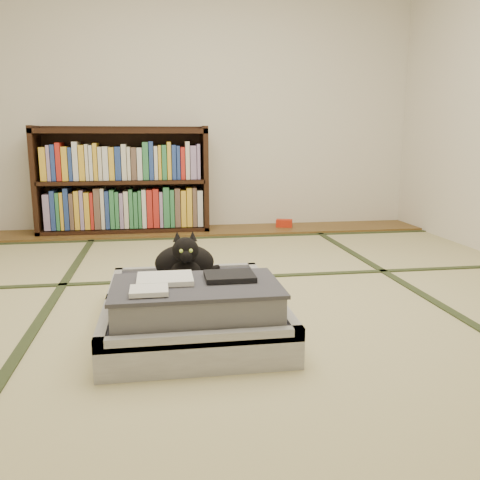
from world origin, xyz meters
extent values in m
plane|color=tan|center=(0.00, 0.00, 0.00)|extent=(4.50, 4.50, 0.00)
cube|color=brown|center=(0.00, 2.00, 0.01)|extent=(4.00, 0.50, 0.02)
cube|color=red|center=(0.74, 2.03, 0.06)|extent=(0.17, 0.13, 0.07)
plane|color=silver|center=(0.00, 2.25, 1.20)|extent=(4.00, 0.00, 4.00)
cube|color=#2D381E|center=(-1.00, 0.00, 0.00)|extent=(0.05, 4.50, 0.01)
cube|color=#2D381E|center=(1.00, 0.00, 0.00)|extent=(0.05, 4.50, 0.01)
cube|color=#2D381E|center=(0.00, 0.40, 0.00)|extent=(4.00, 0.05, 0.01)
cube|color=#2D381E|center=(0.00, 1.70, 0.00)|extent=(4.00, 0.05, 0.01)
cube|color=black|center=(-1.47, 2.07, 0.47)|extent=(0.04, 0.34, 0.97)
cube|color=black|center=(-0.01, 2.07, 0.47)|extent=(0.04, 0.34, 0.97)
cube|color=black|center=(-0.74, 2.07, 0.03)|extent=(1.51, 0.34, 0.04)
cube|color=black|center=(-0.74, 2.07, 0.91)|extent=(1.51, 0.34, 0.04)
cube|color=black|center=(-0.74, 2.07, 0.47)|extent=(1.44, 0.34, 0.03)
cube|color=black|center=(-0.74, 2.23, 0.47)|extent=(1.51, 0.02, 0.97)
cube|color=gray|center=(-0.74, 2.05, 0.25)|extent=(1.36, 0.24, 0.41)
cube|color=gray|center=(-0.74, 2.05, 0.66)|extent=(1.36, 0.24, 0.37)
cube|color=#ACACB1|center=(-0.29, -0.64, 0.07)|extent=(0.77, 0.51, 0.13)
cube|color=#302F37|center=(-0.29, -0.64, 0.10)|extent=(0.68, 0.43, 0.10)
cube|color=#ACACB1|center=(-0.29, -0.87, 0.14)|extent=(0.77, 0.04, 0.05)
cube|color=#ACACB1|center=(-0.29, -0.40, 0.14)|extent=(0.77, 0.04, 0.05)
cube|color=#ACACB1|center=(-0.65, -0.64, 0.14)|extent=(0.04, 0.51, 0.05)
cube|color=#ACACB1|center=(0.08, -0.64, 0.14)|extent=(0.04, 0.51, 0.05)
cube|color=#ACACB1|center=(-0.29, -0.13, 0.07)|extent=(0.77, 0.51, 0.13)
cube|color=#302F37|center=(-0.29, -0.13, 0.10)|extent=(0.68, 0.43, 0.10)
cube|color=#ACACB1|center=(-0.29, -0.36, 0.14)|extent=(0.77, 0.04, 0.05)
cube|color=#ACACB1|center=(-0.29, 0.11, 0.14)|extent=(0.77, 0.04, 0.05)
cube|color=#ACACB1|center=(-0.65, -0.13, 0.14)|extent=(0.04, 0.51, 0.05)
cube|color=#ACACB1|center=(0.08, -0.13, 0.14)|extent=(0.04, 0.51, 0.05)
cylinder|color=black|center=(-0.29, -0.38, 0.14)|extent=(0.69, 0.02, 0.02)
cube|color=gray|center=(-0.29, -0.64, 0.19)|extent=(0.65, 0.40, 0.13)
cube|color=#3C3C44|center=(-0.29, -0.64, 0.27)|extent=(0.67, 0.42, 0.02)
cube|color=silver|center=(-0.41, -0.59, 0.29)|extent=(0.22, 0.18, 0.02)
cube|color=black|center=(-0.14, -0.59, 0.29)|extent=(0.20, 0.16, 0.02)
cube|color=silver|center=(-0.47, -0.74, 0.29)|extent=(0.14, 0.12, 0.02)
cube|color=white|center=(-0.51, -0.88, 0.07)|extent=(0.06, 0.01, 0.04)
cube|color=white|center=(-0.39, -0.88, 0.06)|extent=(0.05, 0.01, 0.04)
cube|color=orange|center=(-0.03, -0.88, 0.07)|extent=(0.05, 0.01, 0.04)
cube|color=#197F33|center=(-0.10, -0.88, 0.09)|extent=(0.04, 0.01, 0.03)
ellipsoid|color=black|center=(-0.31, -0.12, 0.24)|extent=(0.30, 0.19, 0.18)
ellipsoid|color=black|center=(-0.31, -0.20, 0.22)|extent=(0.15, 0.11, 0.11)
ellipsoid|color=black|center=(-0.31, -0.23, 0.33)|extent=(0.13, 0.12, 0.12)
sphere|color=black|center=(-0.31, -0.28, 0.31)|extent=(0.06, 0.06, 0.06)
cone|color=black|center=(-0.34, -0.21, 0.39)|extent=(0.04, 0.05, 0.06)
cone|color=black|center=(-0.27, -0.21, 0.39)|extent=(0.04, 0.05, 0.06)
sphere|color=#A5BF33|center=(-0.33, -0.29, 0.34)|extent=(0.02, 0.02, 0.02)
sphere|color=#A5BF33|center=(-0.28, -0.29, 0.34)|extent=(0.02, 0.02, 0.02)
cylinder|color=black|center=(-0.20, -0.02, 0.17)|extent=(0.18, 0.11, 0.03)
torus|color=white|center=(-0.13, -0.11, 0.15)|extent=(0.11, 0.11, 0.01)
torus|color=white|center=(-0.12, -0.11, 0.17)|extent=(0.09, 0.09, 0.01)
cube|color=black|center=(-0.28, 0.00, 0.01)|extent=(0.36, 0.08, 0.01)
cube|color=black|center=(-0.39, 0.06, 0.01)|extent=(0.18, 0.07, 0.01)
cube|color=black|center=(-0.17, 0.06, 0.01)|extent=(0.12, 0.15, 0.01)
cylinder|color=black|center=(-0.28, 0.13, 0.01)|extent=(0.03, 0.06, 0.01)
camera|label=1|loc=(-0.42, -2.60, 0.86)|focal=38.00mm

